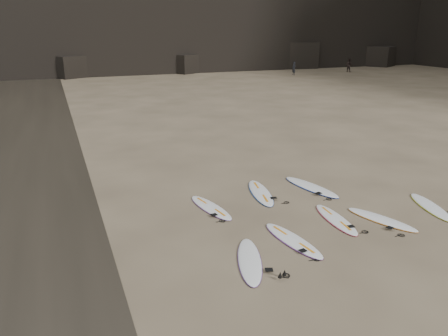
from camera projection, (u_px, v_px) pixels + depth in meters
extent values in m
plane|color=#897559|center=(342.00, 221.00, 13.72)|extent=(240.00, 240.00, 0.00)
cube|color=black|center=(183.00, 64.00, 55.94)|extent=(4.23, 4.46, 2.33)
cube|color=black|center=(295.00, 55.00, 62.52)|extent=(5.95, 5.19, 3.59)
cube|color=black|center=(377.00, 56.00, 65.37)|extent=(5.31, 5.56, 2.88)
cube|color=black|center=(68.00, 67.00, 51.06)|extent=(4.49, 4.76, 2.49)
ellipsoid|color=white|center=(250.00, 260.00, 11.32)|extent=(1.38, 2.50, 0.09)
ellipsoid|color=white|center=(293.00, 240.00, 12.40)|extent=(0.93, 2.55, 0.09)
ellipsoid|color=white|center=(336.00, 219.00, 13.74)|extent=(0.84, 2.46, 0.09)
ellipsoid|color=white|center=(381.00, 219.00, 13.73)|extent=(1.35, 2.44, 0.09)
ellipsoid|color=white|center=(431.00, 207.00, 14.68)|extent=(1.25, 2.50, 0.09)
ellipsoid|color=white|center=(211.00, 207.00, 14.62)|extent=(1.04, 2.49, 0.09)
ellipsoid|color=white|center=(261.00, 192.00, 15.91)|extent=(1.17, 2.73, 0.10)
ellipsoid|color=white|center=(311.00, 187.00, 16.46)|extent=(1.22, 2.78, 0.10)
imported|color=black|center=(294.00, 68.00, 53.48)|extent=(0.44, 0.62, 1.60)
imported|color=black|center=(349.00, 65.00, 57.06)|extent=(0.99, 1.06, 1.75)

